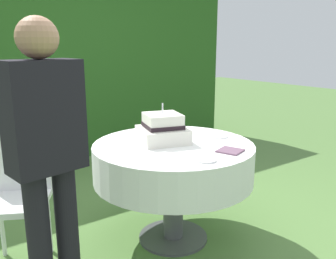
{
  "coord_description": "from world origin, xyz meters",
  "views": [
    {
      "loc": [
        -1.47,
        -2.01,
        1.47
      ],
      "look_at": [
        -0.02,
        0.04,
        0.86
      ],
      "focal_mm": 37.9,
      "sensor_mm": 36.0,
      "label": 1
    }
  ],
  "objects_px": {
    "cake_table": "(173,162)",
    "garden_chair": "(18,188)",
    "serving_plate_far": "(219,136)",
    "standing_person": "(47,155)",
    "napkin_stack": "(230,151)",
    "serving_plate_near": "(206,160)",
    "wedding_cake": "(163,129)"
  },
  "relations": [
    {
      "from": "serving_plate_far",
      "to": "standing_person",
      "type": "bearing_deg",
      "value": -170.94
    },
    {
      "from": "wedding_cake",
      "to": "cake_table",
      "type": "bearing_deg",
      "value": -71.75
    },
    {
      "from": "wedding_cake",
      "to": "standing_person",
      "type": "xyz_separation_m",
      "value": [
        -0.96,
        -0.36,
        0.07
      ]
    },
    {
      "from": "standing_person",
      "to": "wedding_cake",
      "type": "bearing_deg",
      "value": 20.8
    },
    {
      "from": "cake_table",
      "to": "standing_person",
      "type": "xyz_separation_m",
      "value": [
        -0.99,
        -0.27,
        0.31
      ]
    },
    {
      "from": "serving_plate_far",
      "to": "standing_person",
      "type": "distance_m",
      "value": 1.42
    },
    {
      "from": "garden_chair",
      "to": "serving_plate_far",
      "type": "bearing_deg",
      "value": -16.29
    },
    {
      "from": "cake_table",
      "to": "serving_plate_near",
      "type": "xyz_separation_m",
      "value": [
        -0.07,
        -0.44,
        0.15
      ]
    },
    {
      "from": "serving_plate_near",
      "to": "wedding_cake",
      "type": "bearing_deg",
      "value": 85.8
    },
    {
      "from": "cake_table",
      "to": "standing_person",
      "type": "relative_size",
      "value": 0.74
    },
    {
      "from": "napkin_stack",
      "to": "garden_chair",
      "type": "xyz_separation_m",
      "value": [
        -1.21,
        0.74,
        -0.23
      ]
    },
    {
      "from": "napkin_stack",
      "to": "standing_person",
      "type": "xyz_separation_m",
      "value": [
        -1.18,
        0.11,
        0.16
      ]
    },
    {
      "from": "wedding_cake",
      "to": "serving_plate_near",
      "type": "relative_size",
      "value": 3.27
    },
    {
      "from": "napkin_stack",
      "to": "standing_person",
      "type": "bearing_deg",
      "value": 174.78
    },
    {
      "from": "serving_plate_far",
      "to": "standing_person",
      "type": "xyz_separation_m",
      "value": [
        -1.39,
        -0.22,
        0.16
      ]
    },
    {
      "from": "serving_plate_far",
      "to": "cake_table",
      "type": "bearing_deg",
      "value": 172.75
    },
    {
      "from": "standing_person",
      "to": "garden_chair",
      "type": "bearing_deg",
      "value": 92.53
    },
    {
      "from": "serving_plate_near",
      "to": "serving_plate_far",
      "type": "relative_size",
      "value": 0.92
    },
    {
      "from": "serving_plate_far",
      "to": "serving_plate_near",
      "type": "bearing_deg",
      "value": -140.76
    },
    {
      "from": "wedding_cake",
      "to": "napkin_stack",
      "type": "height_order",
      "value": "wedding_cake"
    },
    {
      "from": "garden_chair",
      "to": "standing_person",
      "type": "bearing_deg",
      "value": -87.47
    },
    {
      "from": "serving_plate_near",
      "to": "serving_plate_far",
      "type": "bearing_deg",
      "value": 39.24
    },
    {
      "from": "serving_plate_near",
      "to": "napkin_stack",
      "type": "distance_m",
      "value": 0.27
    },
    {
      "from": "serving_plate_far",
      "to": "garden_chair",
      "type": "distance_m",
      "value": 1.49
    },
    {
      "from": "serving_plate_far",
      "to": "napkin_stack",
      "type": "bearing_deg",
      "value": -121.78
    },
    {
      "from": "wedding_cake",
      "to": "garden_chair",
      "type": "xyz_separation_m",
      "value": [
        -0.98,
        0.27,
        -0.32
      ]
    },
    {
      "from": "wedding_cake",
      "to": "garden_chair",
      "type": "height_order",
      "value": "wedding_cake"
    },
    {
      "from": "cake_table",
      "to": "garden_chair",
      "type": "xyz_separation_m",
      "value": [
        -1.01,
        0.36,
        -0.08
      ]
    },
    {
      "from": "standing_person",
      "to": "cake_table",
      "type": "bearing_deg",
      "value": 15.45
    },
    {
      "from": "cake_table",
      "to": "serving_plate_near",
      "type": "bearing_deg",
      "value": -98.94
    },
    {
      "from": "serving_plate_far",
      "to": "garden_chair",
      "type": "height_order",
      "value": "garden_chair"
    },
    {
      "from": "garden_chair",
      "to": "serving_plate_near",
      "type": "bearing_deg",
      "value": -40.18
    }
  ]
}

